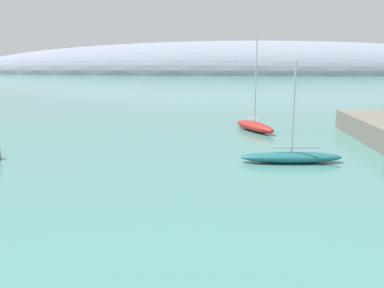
# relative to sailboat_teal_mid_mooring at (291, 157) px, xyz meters

# --- Properties ---
(distant_ridge) EXTENTS (353.97, 89.72, 37.67)m
(distant_ridge) POSITION_rel_sailboat_teal_mid_mooring_xyz_m (9.97, 219.05, -0.44)
(distant_ridge) COLOR #8E99AD
(distant_ridge) RESTS_ON ground
(sailboat_teal_mid_mooring) EXTENTS (7.77, 2.38, 7.57)m
(sailboat_teal_mid_mooring) POSITION_rel_sailboat_teal_mid_mooring_xyz_m (0.00, 0.00, 0.00)
(sailboat_teal_mid_mooring) COLOR #1E6B70
(sailboat_teal_mid_mooring) RESTS_ON water
(sailboat_red_outer_mooring) EXTENTS (4.77, 7.22, 10.12)m
(sailboat_red_outer_mooring) POSITION_rel_sailboat_teal_mid_mooring_xyz_m (-1.69, 14.04, 0.13)
(sailboat_red_outer_mooring) COLOR red
(sailboat_red_outer_mooring) RESTS_ON water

